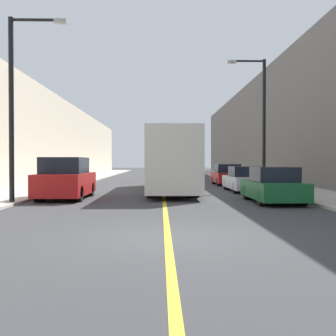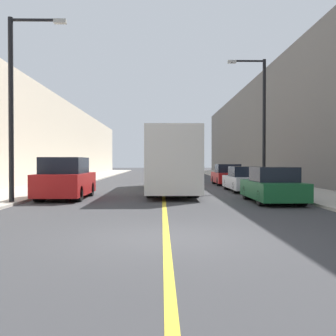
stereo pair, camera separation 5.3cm
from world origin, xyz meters
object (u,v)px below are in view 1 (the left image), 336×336
Objects in this scene: car_right_mid at (244,180)px; car_right_far at (227,176)px; bus at (171,161)px; street_lamp_left at (16,97)px; car_right_near at (273,187)px; street_lamp_right at (261,116)px; parked_suv_left at (66,180)px.

car_right_mid is 1.12× the size of car_right_far.
bus is 1.68× the size of street_lamp_left.
bus is at bearing 177.69° from car_right_mid.
car_right_mid is (0.12, 6.15, -0.02)m from car_right_near.
street_lamp_right reaches higher than bus.
street_lamp_right is (10.50, 5.65, 3.64)m from parked_suv_left.
bus is at bearing 42.26° from parked_suv_left.
bus is 2.63× the size of car_right_mid.
car_right_near is 12.50m from car_right_far.
bus reaches higher than car_right_far.
car_right_mid is at bearing 88.90° from car_right_near.
car_right_far is (0.20, 12.49, 0.02)m from car_right_near.
car_right_mid is (4.25, -0.17, -1.12)m from bus.
car_right_far is at bearing 103.51° from street_lamp_right.
car_right_mid is at bearing -2.31° from bus.
bus is at bearing -168.37° from street_lamp_right.
car_right_far is (9.29, 10.69, -0.19)m from parked_suv_left.
car_right_near is 1.01× the size of car_right_far.
car_right_far is at bearing 49.00° from parked_suv_left.
bus is 2.78× the size of parked_suv_left.
street_lamp_right is (5.53, 1.14, 2.74)m from bus.
street_lamp_left is (-1.41, -2.31, 3.41)m from parked_suv_left.
bus is 6.77m from parked_suv_left.
parked_suv_left is 4.35m from street_lamp_left.
car_right_far is (4.32, 6.17, -1.09)m from bus.
car_right_mid is 13.05m from street_lamp_left.
parked_suv_left is 1.06× the size of car_right_far.
street_lamp_right is at bearing 11.63° from bus.
street_lamp_left is at bearing -133.06° from bus.
street_lamp_right reaches higher than street_lamp_left.
car_right_near is 0.91× the size of car_right_mid.
car_right_near reaches higher than car_right_mid.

